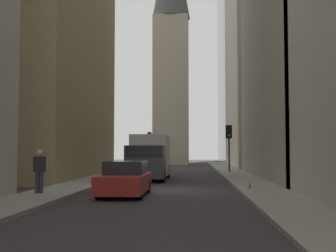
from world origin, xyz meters
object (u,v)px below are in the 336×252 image
object	(u,v)px
traffic_light_far_junction	(149,141)
pedestrian	(39,169)
delivery_truck	(150,157)
sedan_red	(125,179)
discarded_bottle	(250,186)
traffic_light_midblock	(229,137)

from	to	relation	value
traffic_light_far_junction	pedestrian	distance (m)	36.75
delivery_truck	sedan_red	bearing A→B (deg)	-180.00
traffic_light_far_junction	delivery_truck	bearing A→B (deg)	-173.98
discarded_bottle	delivery_truck	bearing A→B (deg)	34.15
sedan_red	discarded_bottle	distance (m)	5.67
traffic_light_midblock	traffic_light_far_junction	distance (m)	19.86
sedan_red	traffic_light_midblock	world-z (taller)	traffic_light_midblock
discarded_bottle	traffic_light_midblock	bearing A→B (deg)	-1.23
traffic_light_midblock	pedestrian	xyz separation A→B (m)	(-18.72, 9.06, -1.84)
traffic_light_far_junction	pedestrian	world-z (taller)	traffic_light_far_junction
sedan_red	pedestrian	bearing A→B (deg)	100.57
sedan_red	pedestrian	size ratio (longest dim) A/B	2.47
traffic_light_midblock	discarded_bottle	world-z (taller)	traffic_light_midblock
pedestrian	discarded_bottle	distance (m)	9.11
delivery_truck	discarded_bottle	bearing A→B (deg)	-145.85
traffic_light_midblock	discarded_bottle	xyz separation A→B (m)	(-16.17, 0.35, -2.68)
delivery_truck	pedestrian	distance (m)	10.94
delivery_truck	pedestrian	xyz separation A→B (m)	(-10.40, 3.39, -0.37)
discarded_bottle	traffic_light_far_junction	bearing A→B (deg)	13.34
sedan_red	delivery_truck	bearing A→B (deg)	0.00
traffic_light_far_junction	pedestrian	xyz separation A→B (m)	(-36.69, 0.61, -2.00)
traffic_light_midblock	delivery_truck	bearing A→B (deg)	145.75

